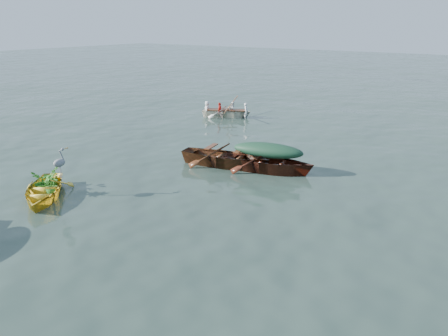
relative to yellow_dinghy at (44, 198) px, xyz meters
The scene contains 11 objects.
ground 3.15m from the yellow_dinghy, 14.74° to the left, with size 140.00×140.00×0.00m, color #2F4239.
yellow_dinghy is the anchor object (origin of this frame).
green_tarp_boat 7.38m from the yellow_dinghy, 54.35° to the left, with size 1.42×4.58×1.08m, color #572514.
open_wooden_boat 6.27m from the yellow_dinghy, 63.96° to the left, with size 1.46×4.70×1.12m, color #512614.
rowed_boat 12.90m from the yellow_dinghy, 99.49° to the left, with size 1.13×3.77×0.87m, color white.
green_tarp_cover 7.43m from the yellow_dinghy, 54.35° to the left, with size 0.78×2.52×0.52m, color #163824.
thwart_benches 6.30m from the yellow_dinghy, 63.96° to the left, with size 0.88×2.35×0.04m, color #512512, non-canonical shape.
heron 1.07m from the yellow_dinghy, 48.99° to the left, with size 0.28×0.40×0.92m, color gray, non-canonical shape.
dinghy_weeds 0.94m from the yellow_dinghy, 131.02° to the left, with size 0.70×0.90×0.60m, color #24631A.
rowers 12.93m from the yellow_dinghy, 99.49° to the left, with size 1.02×2.64×0.76m, color white.
oars 12.91m from the yellow_dinghy, 99.49° to the left, with size 2.60×0.60×0.06m, color #A2623D, non-canonical shape.
Camera 1 is at (8.39, -7.66, 5.08)m, focal length 35.00 mm.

